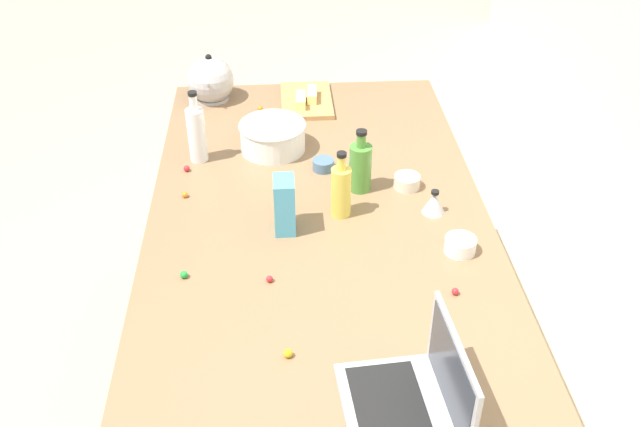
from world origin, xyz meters
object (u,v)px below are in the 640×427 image
Objects in this scene: cutting_board at (306,100)px; ramekin_small at (323,165)px; butter_stick_left at (301,100)px; candy_bag at (284,205)px; ramekin_wide at (460,245)px; kitchen_timer at (434,202)px; bottle_olive at (360,166)px; butter_stick_right at (312,94)px; bottle_vinegar at (197,133)px; ramekin_medium at (407,182)px; laptop at (414,401)px; mixing_bowl_large at (273,136)px; bottle_oil at (341,190)px; kettle at (211,80)px.

ramekin_small is (0.50, 0.03, 0.01)m from cutting_board.
candy_bag is at bearing -5.88° from butter_stick_left.
ramekin_wide is 0.20m from kitchen_timer.
butter_stick_right is (-0.62, -0.12, -0.05)m from bottle_olive.
kitchen_timer reaches higher than ramekin_small.
ramekin_medium is at bearing 72.19° from bottle_vinegar.
butter_stick_left is at bearing -44.88° from butter_stick_right.
bottle_olive reaches higher than butter_stick_right.
butter_stick_left is (-0.57, -0.16, -0.05)m from bottle_olive.
bottle_vinegar is at bearing -112.41° from bottle_olive.
cutting_board is at bearing -102.19° from butter_stick_right.
candy_bag is (0.82, -0.10, 0.08)m from cutting_board.
bottle_vinegar is at bearing -45.39° from butter_stick_right.
ramekin_small is at bearing 3.79° from cutting_board.
laptop is 2.97× the size of butter_stick_left.
cutting_board is (-0.35, 0.13, -0.04)m from mixing_bowl_large.
bottle_olive is 2.73× the size of kitchen_timer.
ramekin_medium is at bearing 116.70° from candy_bag.
ramekin_wide is (0.96, 0.39, 0.01)m from cutting_board.
cutting_board is (-0.40, 0.38, -0.09)m from bottle_vinegar.
butter_stick_left is 0.77m from candy_bag.
laptop reaches higher than butter_stick_right.
bottle_oil reaches higher than butter_stick_left.
mixing_bowl_large reaches higher than ramekin_small.
ramekin_wide is 0.51m from candy_bag.
candy_bag reaches higher than kitchen_timer.
kitchen_timer is at bearing 41.21° from kettle.
butter_stick_right is 0.65× the size of candy_bag.
butter_stick_right is 0.67m from ramekin_medium.
bottle_vinegar is 2.28× the size of butter_stick_left.
ramekin_wide is (-0.56, 0.23, -0.02)m from laptop.
cutting_board is 0.84m from kitchen_timer.
bottle_vinegar is 3.26× the size of kitchen_timer.
butter_stick_left reaches higher than ramekin_small.
laptop is at bearing 5.90° from cutting_board.
butter_stick_left is at bearing 73.16° from kettle.
laptop reaches higher than ramekin_wide.
laptop reaches higher than mixing_bowl_large.
ramekin_medium is (-0.90, 0.13, -0.03)m from laptop.
bottle_olive is (-0.90, -0.02, 0.04)m from laptop.
kitchen_timer is at bearing 97.02° from candy_bag.
mixing_bowl_large is at bearing 101.56° from bottle_vinegar.
butter_stick_right is at bearing 81.39° from kettle.
ramekin_small is 0.36m from candy_bag.
bottle_oil reaches higher than bottle_olive.
mixing_bowl_large is 1.36× the size of candy_bag.
bottle_oil is 0.27m from ramekin_small.
ramekin_small is at bearing -142.70° from ramekin_wide.
mixing_bowl_large is 0.22m from ramekin_small.
cutting_board is (-0.62, -0.14, -0.07)m from bottle_olive.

